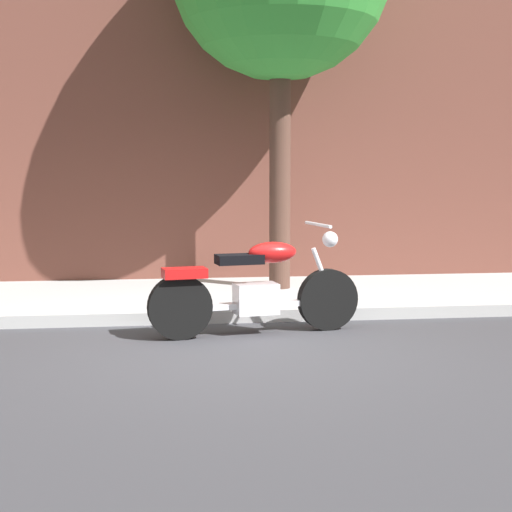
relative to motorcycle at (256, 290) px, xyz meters
The scene contains 3 objects.
ground_plane 0.83m from the motorcycle, 114.79° to the right, with size 60.00×60.00×0.00m, color #38383D.
sidewalk 2.01m from the motorcycle, 98.32° to the left, with size 24.85×2.71×0.14m, color #ACACAC.
motorcycle is the anchor object (origin of this frame).
Camera 1 is at (-0.71, -7.29, 1.72)m, focal length 54.26 mm.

